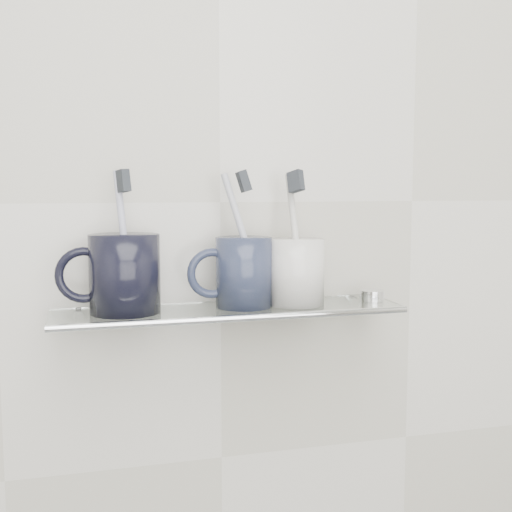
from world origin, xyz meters
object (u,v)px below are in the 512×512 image
object	(u,v)px
mug_center	(244,272)
mug_right	(295,272)
mug_left	(125,274)
shelf_glass	(230,311)

from	to	relation	value
mug_center	mug_right	world-z (taller)	mug_center
mug_left	mug_right	size ratio (longest dim) A/B	1.12
mug_left	mug_right	world-z (taller)	mug_left
mug_center	mug_left	bearing A→B (deg)	171.95
mug_left	mug_center	world-z (taller)	mug_left
shelf_glass	mug_right	distance (m)	0.11
shelf_glass	mug_right	bearing A→B (deg)	2.85
mug_center	mug_right	distance (m)	0.08
mug_left	mug_right	xyz separation A→B (m)	(0.25, 0.00, -0.01)
mug_left	mug_center	distance (m)	0.17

